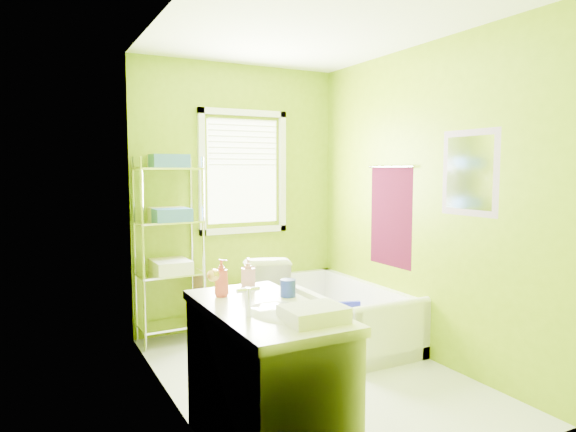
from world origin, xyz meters
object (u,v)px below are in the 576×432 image
toilet (264,293)px  wire_shelf_unit (171,228)px  vanity (266,378)px  bathtub (339,321)px

toilet → wire_shelf_unit: (-0.85, 0.15, 0.66)m
toilet → vanity: bearing=83.6°
bathtub → toilet: (-0.55, 0.50, 0.22)m
wire_shelf_unit → vanity: bearing=-91.3°
bathtub → wire_shelf_unit: 1.77m
bathtub → vanity: (-1.45, -1.48, 0.28)m
vanity → toilet: bearing=65.5°
bathtub → wire_shelf_unit: wire_shelf_unit is taller
vanity → wire_shelf_unit: 2.21m
vanity → bathtub: bearing=45.7°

